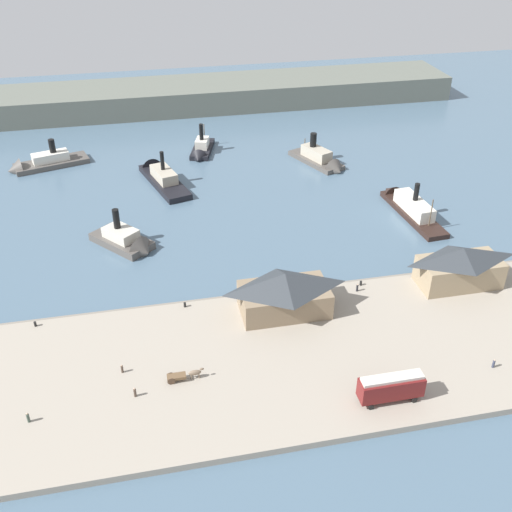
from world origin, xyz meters
TOP-DOWN VIEW (x-y plane):
  - ground_plane at (0.00, 0.00)m, footprint 320.00×320.00m
  - quay_promenade at (0.00, -22.00)m, footprint 110.00×36.00m
  - seawall_edge at (0.00, -3.60)m, footprint 110.00×0.80m
  - ferry_shed_east_terminal at (2.29, -10.10)m, footprint 16.01×9.14m
  - ferry_shed_customs_shed at (36.90, -8.73)m, footprint 15.70×7.78m
  - street_tram at (12.38, -34.48)m, footprint 9.73×2.93m
  - horse_cart at (-17.30, -23.95)m, footprint 5.79×1.44m
  - pedestrian_at_waters_edge at (-26.62, -20.32)m, footprint 0.38×0.38m
  - pedestrian_near_west_shed at (-40.00, -27.91)m, footprint 0.43×0.43m
  - pedestrian_near_east_shed at (17.26, -7.10)m, footprint 0.39×0.39m
  - pedestrian_standing_center at (31.32, -31.34)m, footprint 0.39×0.39m
  - pedestrian_walking_west at (-24.83, -25.97)m, footprint 0.41×0.41m
  - mooring_post_west at (18.62, -5.40)m, footprint 0.44×0.44m
  - mooring_post_center_east at (-15.10, -5.31)m, footprint 0.44×0.44m
  - mooring_post_center_west at (-41.20, -5.47)m, footprint 0.44×0.44m
  - ferry_moored_west at (-2.52, 67.61)m, footprint 9.13×16.44m
  - ferry_departing_north at (28.89, 52.91)m, footprint 12.93×19.60m
  - ferry_moored_east at (40.95, 23.19)m, footprint 7.00×26.07m
  - ferry_approaching_west at (-24.68, 19.84)m, footprint 14.68×15.82m
  - ferry_mid_harbor at (-46.80, 67.04)m, footprint 22.20×12.08m
  - ferry_outer_harbor at (-15.38, 52.58)m, footprint 12.53×25.61m
  - far_headland at (0.00, 110.00)m, footprint 180.00×24.00m

SIDE VIEW (x-z plane):
  - ground_plane at x=0.00m, z-range 0.00..0.00m
  - seawall_edge at x=0.00m, z-range 0.00..1.00m
  - quay_promenade at x=0.00m, z-range 0.00..1.20m
  - ferry_mid_harbor at x=-46.80m, z-range -3.62..6.09m
  - ferry_moored_west at x=-2.52m, z-range -3.80..6.27m
  - ferry_outer_harbor at x=-15.38m, z-range -4.16..6.77m
  - ferry_approaching_west at x=-24.68m, z-range -3.80..6.63m
  - ferry_departing_north at x=28.89m, z-range -3.67..6.52m
  - ferry_moored_east at x=40.95m, z-range -3.56..6.54m
  - mooring_post_west at x=18.62m, z-range 1.20..2.10m
  - mooring_post_center_east at x=-15.10m, z-range 1.20..2.10m
  - mooring_post_center_west at x=-41.20m, z-range 1.20..2.10m
  - pedestrian_at_waters_edge at x=-26.62m, z-range 1.13..2.66m
  - pedestrian_near_east_shed at x=17.26m, z-range 1.13..2.71m
  - pedestrian_standing_center at x=31.32m, z-range 1.13..2.72m
  - pedestrian_walking_west at x=-24.83m, z-range 1.13..2.80m
  - pedestrian_near_west_shed at x=-40.00m, z-range 1.12..2.86m
  - horse_cart at x=-17.30m, z-range 1.19..3.06m
  - street_tram at x=12.38m, z-range 1.56..6.14m
  - far_headland at x=0.00m, z-range 0.00..8.00m
  - ferry_shed_customs_shed at x=36.90m, z-range 1.26..9.13m
  - ferry_shed_east_terminal at x=2.29m, z-range 1.27..9.27m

